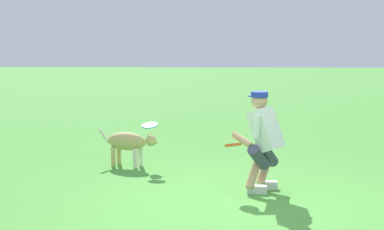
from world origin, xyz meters
name	(u,v)px	position (x,y,z in m)	size (l,w,h in m)	color
ground_plane	(242,206)	(0.00, 0.00, 0.00)	(60.00, 60.00, 0.00)	#4A9439
person	(263,138)	(-0.30, -0.68, 0.70)	(0.71, 0.61, 1.29)	silver
dog	(129,143)	(1.63, -2.09, 0.37)	(1.01, 0.50, 0.55)	tan
frisbee_flying	(150,125)	(1.30, -1.97, 0.66)	(0.24, 0.24, 0.02)	#1E8FE0
frisbee_held	(233,145)	(0.09, -0.65, 0.61)	(0.22, 0.22, 0.02)	#F04B1A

